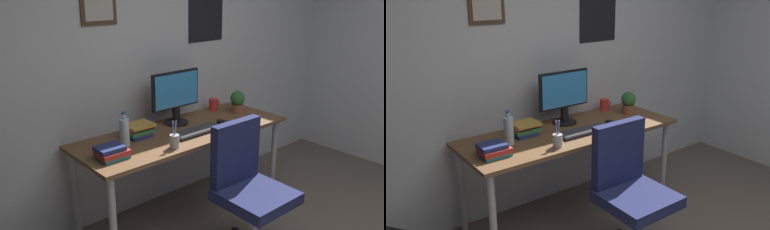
{
  "view_description": "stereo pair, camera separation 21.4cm",
  "coord_description": "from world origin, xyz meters",
  "views": [
    {
      "loc": [
        -2.04,
        -0.57,
        1.84
      ],
      "look_at": [
        -0.11,
        1.64,
        0.89
      ],
      "focal_mm": 38.21,
      "sensor_mm": 36.0,
      "label": 1
    },
    {
      "loc": [
        -1.87,
        -0.71,
        1.84
      ],
      "look_at": [
        -0.11,
        1.64,
        0.89
      ],
      "focal_mm": 38.21,
      "sensor_mm": 36.0,
      "label": 2
    }
  ],
  "objects": [
    {
      "name": "wall_back",
      "position": [
        -0.0,
        2.15,
        1.3
      ],
      "size": [
        4.4,
        0.1,
        2.6
      ],
      "color": "silver",
      "rests_on": "ground_plane"
    },
    {
      "name": "coffee_mug_near",
      "position": [
        0.45,
        1.99,
        0.8
      ],
      "size": [
        0.12,
        0.08,
        0.1
      ],
      "color": "red",
      "rests_on": "desk"
    },
    {
      "name": "monitor",
      "position": [
        -0.05,
        1.91,
        0.98
      ],
      "size": [
        0.46,
        0.2,
        0.43
      ],
      "color": "black",
      "rests_on": "desk"
    },
    {
      "name": "book_stack_left",
      "position": [
        -0.81,
        1.63,
        0.79
      ],
      "size": [
        0.2,
        0.16,
        0.09
      ],
      "color": "#26727A",
      "rests_on": "desk"
    },
    {
      "name": "desk",
      "position": [
        -0.11,
        1.74,
        0.67
      ],
      "size": [
        1.75,
        0.66,
        0.74
      ],
      "color": "brown",
      "rests_on": "ground_plane"
    },
    {
      "name": "computer_mouse",
      "position": [
        0.23,
        1.66,
        0.76
      ],
      "size": [
        0.06,
        0.11,
        0.04
      ],
      "color": "black",
      "rests_on": "desk"
    },
    {
      "name": "pen_cup",
      "position": [
        -0.39,
        1.51,
        0.8
      ],
      "size": [
        0.07,
        0.07,
        0.2
      ],
      "color": "#9EA0A5",
      "rests_on": "desk"
    },
    {
      "name": "keyboard",
      "position": [
        -0.07,
        1.63,
        0.76
      ],
      "size": [
        0.43,
        0.15,
        0.03
      ],
      "color": "black",
      "rests_on": "desk"
    },
    {
      "name": "potted_plant",
      "position": [
        0.56,
        1.79,
        0.85
      ],
      "size": [
        0.13,
        0.13,
        0.19
      ],
      "color": "brown",
      "rests_on": "desk"
    },
    {
      "name": "water_bottle",
      "position": [
        -0.63,
        1.76,
        0.85
      ],
      "size": [
        0.07,
        0.07,
        0.25
      ],
      "color": "silver",
      "rests_on": "desk"
    },
    {
      "name": "book_stack_right",
      "position": [
        -0.45,
        1.86,
        0.79
      ],
      "size": [
        0.22,
        0.17,
        0.1
      ],
      "color": "navy",
      "rests_on": "desk"
    },
    {
      "name": "office_chair",
      "position": [
        -0.09,
        1.09,
        0.53
      ],
      "size": [
        0.55,
        0.57,
        0.95
      ],
      "color": "#1E234C",
      "rests_on": "ground_plane"
    }
  ]
}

